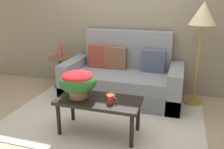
# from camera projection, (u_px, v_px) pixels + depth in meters

# --- Properties ---
(ground_plane) EXTENTS (14.00, 14.00, 0.00)m
(ground_plane) POSITION_uv_depth(u_px,v_px,m) (104.00, 118.00, 3.38)
(ground_plane) COLOR tan
(wall_back) EXTENTS (6.40, 0.12, 2.74)m
(wall_back) POSITION_uv_depth(u_px,v_px,m) (127.00, 15.00, 4.15)
(wall_back) COLOR gray
(wall_back) RESTS_ON ground
(area_rug) EXTENTS (2.76, 1.89, 0.01)m
(area_rug) POSITION_uv_depth(u_px,v_px,m) (105.00, 117.00, 3.40)
(area_rug) COLOR beige
(area_rug) RESTS_ON ground
(couch) EXTENTS (1.97, 0.94, 1.12)m
(couch) POSITION_uv_depth(u_px,v_px,m) (123.00, 79.00, 4.01)
(couch) COLOR slate
(couch) RESTS_ON ground
(coffee_table) EXTENTS (1.04, 0.50, 0.47)m
(coffee_table) POSITION_uv_depth(u_px,v_px,m) (99.00, 104.00, 2.90)
(coffee_table) COLOR black
(coffee_table) RESTS_ON ground
(side_table) EXTENTS (0.42, 0.42, 0.61)m
(side_table) POSITION_uv_depth(u_px,v_px,m) (60.00, 66.00, 4.43)
(side_table) COLOR brown
(side_table) RESTS_ON ground
(floor_lamp) EXTENTS (0.40, 0.40, 1.62)m
(floor_lamp) POSITION_uv_depth(u_px,v_px,m) (203.00, 19.00, 3.43)
(floor_lamp) COLOR olive
(floor_lamp) RESTS_ON ground
(potted_plant) EXTENTS (0.46, 0.46, 0.34)m
(potted_plant) POSITION_uv_depth(u_px,v_px,m) (78.00, 81.00, 2.87)
(potted_plant) COLOR #A36B4C
(potted_plant) RESTS_ON coffee_table
(coffee_mug) EXTENTS (0.13, 0.08, 0.10)m
(coffee_mug) POSITION_uv_depth(u_px,v_px,m) (110.00, 99.00, 2.76)
(coffee_mug) COLOR red
(coffee_mug) RESTS_ON coffee_table
(snack_bowl) EXTENTS (0.12, 0.12, 0.06)m
(snack_bowl) POSITION_uv_depth(u_px,v_px,m) (111.00, 95.00, 2.91)
(snack_bowl) COLOR gold
(snack_bowl) RESTS_ON coffee_table
(table_vase) EXTENTS (0.10, 0.10, 0.28)m
(table_vase) POSITION_uv_depth(u_px,v_px,m) (60.00, 51.00, 4.34)
(table_vase) COLOR #934C42
(table_vase) RESTS_ON side_table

